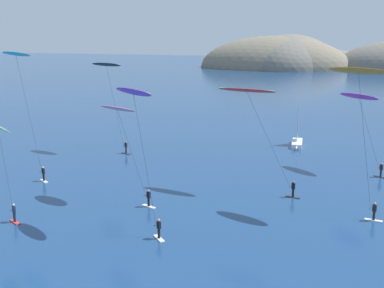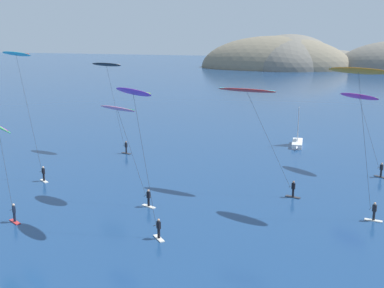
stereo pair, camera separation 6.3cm
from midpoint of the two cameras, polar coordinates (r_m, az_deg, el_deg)
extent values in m
ellipsoid|color=slate|center=(227.44, 11.36, 8.89)|extent=(44.37, 55.67, 29.89)
ellipsoid|color=#7A705B|center=(221.45, 9.68, 8.85)|extent=(67.34, 38.56, 28.58)
ellipsoid|color=slate|center=(230.44, 13.31, 8.85)|extent=(75.54, 24.00, 17.33)
cube|color=white|center=(71.13, 12.32, 0.05)|extent=(1.69, 4.88, 0.70)
cone|color=white|center=(68.79, 12.25, -0.39)|extent=(0.80, 2.20, 0.67)
cylinder|color=#B2B2B7|center=(70.25, 12.42, 2.26)|extent=(0.12, 0.12, 5.00)
pyramid|color=white|center=(71.17, 12.44, 2.26)|extent=(0.19, 1.80, 4.25)
cylinder|color=#A5A5AD|center=(71.58, 12.36, 0.63)|extent=(0.19, 1.80, 0.08)
cube|color=silver|center=(45.48, 20.67, -8.46)|extent=(1.54, 0.60, 0.08)
cylinder|color=black|center=(45.32, 20.71, -7.94)|extent=(0.22, 0.22, 0.80)
cube|color=black|center=(45.08, 20.79, -7.11)|extent=(0.39, 0.31, 0.60)
sphere|color=tan|center=(44.95, 20.83, -6.61)|extent=(0.22, 0.22, 0.22)
cylinder|color=black|center=(45.22, 20.35, -7.17)|extent=(0.24, 0.53, 0.04)
ellipsoid|color=orange|center=(43.40, 19.09, 8.20)|extent=(5.43, 3.17, 0.79)
cylinder|color=#0F7FE5|center=(43.39, 19.10, 8.27)|extent=(4.76, 2.02, 0.16)
cylinder|color=#333338|center=(43.92, 19.73, 0.29)|extent=(1.89, 0.77, 11.77)
cube|color=#2D2D33|center=(58.80, 21.41, -3.65)|extent=(1.47, 1.16, 0.08)
cylinder|color=black|center=(58.68, 21.44, -3.24)|extent=(0.22, 0.22, 0.80)
cube|color=black|center=(58.50, 21.50, -2.58)|extent=(0.39, 0.37, 0.60)
sphere|color=tan|center=(58.39, 21.53, -2.18)|extent=(0.22, 0.22, 0.22)
cylinder|color=black|center=(58.72, 21.21, -2.62)|extent=(0.37, 0.46, 0.04)
ellipsoid|color=#D62D9E|center=(59.15, 19.12, 5.35)|extent=(4.92, 4.23, 0.87)
cylinder|color=#28D160|center=(59.14, 19.12, 5.40)|extent=(4.04, 3.21, 0.16)
cylinder|color=#333338|center=(58.79, 20.16, 1.33)|extent=(2.72, 2.13, 7.67)
cube|color=#2D2D33|center=(49.37, 11.83, -6.15)|extent=(1.55, 0.78, 0.08)
cylinder|color=black|center=(49.23, 11.85, -5.67)|extent=(0.22, 0.22, 0.80)
cube|color=black|center=(49.01, 11.89, -4.90)|extent=(0.37, 0.26, 0.60)
sphere|color=#9E7051|center=(48.88, 11.91, -4.43)|extent=(0.22, 0.22, 0.22)
cylinder|color=black|center=(49.13, 11.49, -4.98)|extent=(0.14, 0.55, 0.04)
ellipsoid|color=red|center=(48.65, 6.45, 6.35)|extent=(6.29, 2.22, 0.59)
cylinder|color=#23D6DB|center=(48.64, 6.46, 6.40)|extent=(5.81, 1.21, 0.16)
cylinder|color=#333338|center=(48.61, 8.99, 0.60)|extent=(4.82, 0.90, 9.28)
cube|color=red|center=(45.01, -20.28, -8.65)|extent=(1.50, 1.09, 0.08)
cylinder|color=#192338|center=(44.85, -20.33, -8.13)|extent=(0.22, 0.22, 0.80)
cube|color=#192338|center=(44.61, -20.40, -7.29)|extent=(0.39, 0.36, 0.60)
sphere|color=beige|center=(44.48, -20.44, -6.78)|extent=(0.22, 0.22, 0.22)
cylinder|color=black|center=(44.97, -20.51, -7.30)|extent=(0.36, 0.47, 0.04)
cylinder|color=#333338|center=(45.02, -21.28, -2.72)|extent=(1.91, 1.41, 6.92)
cube|color=silver|center=(55.74, -17.17, -4.22)|extent=(1.46, 1.19, 0.08)
cylinder|color=black|center=(55.62, -17.20, -3.78)|extent=(0.22, 0.22, 0.80)
cube|color=black|center=(55.43, -17.25, -3.09)|extent=(0.39, 0.33, 0.60)
sphere|color=beige|center=(55.31, -17.28, -2.67)|extent=(0.22, 0.22, 0.22)
cylinder|color=black|center=(55.76, -17.41, -3.14)|extent=(0.28, 0.51, 0.04)
ellipsoid|color=#23B2C6|center=(57.20, -20.19, 10.00)|extent=(6.14, 4.02, 0.70)
cylinder|color=#DB4C38|center=(57.19, -20.20, 10.05)|extent=(5.31, 2.80, 0.16)
cylinder|color=#333338|center=(56.10, -18.81, 3.47)|extent=(3.50, 1.79, 12.60)
cube|color=silver|center=(46.00, -5.19, -7.38)|extent=(1.54, 0.95, 0.08)
cylinder|color=black|center=(45.84, -5.20, -6.86)|extent=(0.22, 0.22, 0.80)
cube|color=black|center=(45.61, -5.22, -6.04)|extent=(0.39, 0.31, 0.60)
sphere|color=tan|center=(45.47, -5.23, -5.54)|extent=(0.22, 0.22, 0.22)
cylinder|color=black|center=(45.88, -5.53, -6.09)|extent=(0.23, 0.53, 0.04)
ellipsoid|color=pink|center=(46.33, -8.87, 4.16)|extent=(4.78, 2.99, 0.77)
cylinder|color=#14895B|center=(46.32, -8.87, 4.22)|extent=(4.10, 1.66, 0.16)
cylinder|color=#333338|center=(45.91, -7.21, -1.00)|extent=(3.27, 1.24, 7.86)
cube|color=#2D2D33|center=(65.82, -7.84, -1.10)|extent=(1.55, 0.87, 0.08)
cylinder|color=black|center=(65.71, -7.85, -0.73)|extent=(0.22, 0.22, 0.80)
cube|color=black|center=(65.55, -7.87, -0.13)|extent=(0.38, 0.27, 0.60)
sphere|color=#9E7051|center=(65.45, -7.88, 0.22)|extent=(0.22, 0.22, 0.22)
cylinder|color=black|center=(65.78, -8.11, -0.20)|extent=(0.16, 0.55, 0.04)
ellipsoid|color=black|center=(65.77, -10.17, 9.25)|extent=(4.99, 2.27, 0.68)
cylinder|color=white|center=(65.76, -10.17, 9.30)|extent=(4.52, 1.16, 0.16)
cylinder|color=#333338|center=(65.55, -9.13, 4.48)|extent=(2.49, 0.58, 10.71)
cube|color=silver|center=(39.25, -3.98, -11.10)|extent=(1.33, 1.36, 0.08)
cylinder|color=black|center=(39.07, -3.99, -10.51)|extent=(0.22, 0.22, 0.80)
cube|color=black|center=(38.79, -4.00, -9.56)|extent=(0.39, 0.35, 0.60)
sphere|color=tan|center=(38.63, -4.01, -8.99)|extent=(0.22, 0.22, 0.22)
cylinder|color=black|center=(39.09, -4.32, -9.57)|extent=(0.31, 0.49, 0.04)
ellipsoid|color=purple|center=(38.50, -7.04, 6.15)|extent=(4.52, 3.27, 0.80)
cylinder|color=#7ACC42|center=(38.49, -7.04, 6.23)|extent=(3.86, 2.38, 0.16)
cylinder|color=#333338|center=(38.43, -5.67, -1.84)|extent=(2.33, 1.40, 10.35)
camera|label=1|loc=(0.03, -90.04, -0.01)|focal=45.00mm
camera|label=2|loc=(0.03, 89.96, 0.01)|focal=45.00mm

